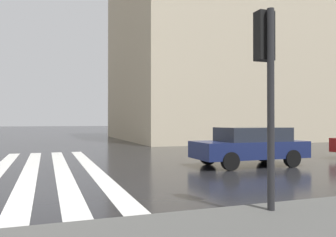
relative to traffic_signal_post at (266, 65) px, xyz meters
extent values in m
plane|color=black|center=(3.33, 3.87, -2.59)|extent=(220.00, 220.00, 0.00)
cube|color=silver|center=(7.33, 2.04, -2.59)|extent=(13.00, 0.50, 0.01)
cube|color=silver|center=(7.33, 3.04, -2.59)|extent=(13.00, 0.50, 0.01)
cube|color=silver|center=(7.33, 4.04, -2.59)|extent=(13.00, 0.50, 0.01)
cube|color=beige|center=(23.89, -14.32, 5.17)|extent=(16.12, 23.18, 15.53)
cylinder|color=#232326|center=(-0.12, 0.00, -0.75)|extent=(0.12, 0.12, 3.38)
cube|color=black|center=(0.06, 0.00, 0.52)|extent=(0.22, 0.30, 0.85)
sphere|color=red|center=(0.18, 0.00, 0.80)|extent=(0.17, 0.17, 0.17)
sphere|color=orange|center=(0.18, 0.00, 0.52)|extent=(0.17, 0.17, 0.17)
sphere|color=green|center=(0.18, 0.00, 0.24)|extent=(0.17, 0.17, 0.17)
cube|color=navy|center=(5.83, -3.44, -1.98)|extent=(1.75, 4.10, 0.60)
cube|color=#232833|center=(5.83, -3.59, -1.43)|extent=(1.54, 2.46, 0.50)
cylinder|color=black|center=(5.01, -2.19, -2.28)|extent=(0.20, 0.62, 0.62)
cylinder|color=black|center=(6.66, -2.19, -2.28)|extent=(0.20, 0.62, 0.62)
cylinder|color=black|center=(5.01, -4.69, -2.28)|extent=(0.20, 0.62, 0.62)
cylinder|color=black|center=(6.66, -4.69, -2.28)|extent=(0.20, 0.62, 0.62)
camera|label=1|loc=(-4.91, 3.54, -0.95)|focal=36.45mm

